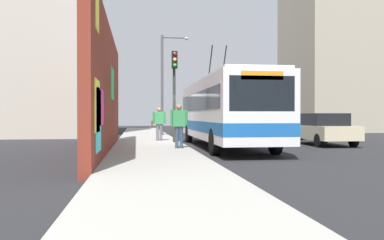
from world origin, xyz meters
name	(u,v)px	position (x,y,z in m)	size (l,w,h in m)	color
ground_plane	(181,145)	(0.00, 0.00, 0.00)	(80.00, 80.00, 0.00)	#232326
sidewalk_slab	(149,144)	(0.00, 1.60, 0.07)	(48.00, 3.20, 0.15)	#9E9B93
graffiti_wall	(107,91)	(-4.17, 3.35, 2.44)	(13.73, 0.32, 4.88)	maroon
building_far_right	(338,36)	(16.49, -17.00, 9.15)	(9.07, 8.94, 18.30)	#9E937F
city_bus	(224,110)	(-1.92, -1.80, 1.74)	(11.51, 2.60, 4.90)	silver
parked_car_champagne	(322,128)	(-0.97, -7.00, 0.84)	(4.52, 1.92, 1.58)	#C6B793
parked_car_white	(280,125)	(5.03, -7.00, 0.83)	(4.68, 1.74, 1.58)	white
parked_car_red	(253,124)	(11.05, -7.00, 0.84)	(4.77, 1.94, 1.58)	#B21E19
pedestrian_at_curb	(179,122)	(-3.98, 0.50, 1.20)	(0.24, 0.70, 1.77)	#2D3F59
pedestrian_midblock	(159,121)	(1.22, 1.02, 1.19)	(0.23, 0.77, 1.75)	#595960
traffic_light	(174,81)	(-0.33, 0.35, 3.16)	(0.49, 0.28, 4.50)	#2D382D
street_lamp	(165,78)	(7.74, 0.24, 4.09)	(0.44, 1.92, 6.86)	#4C4C51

